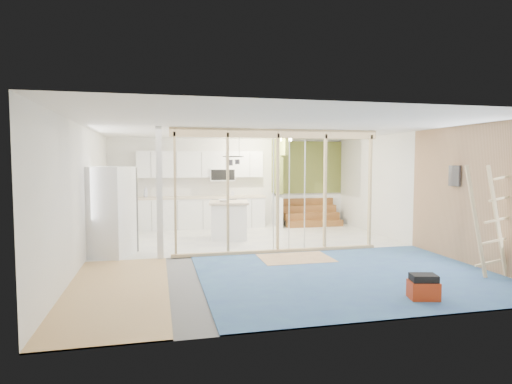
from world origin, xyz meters
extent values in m
cube|color=slate|center=(0.00, 0.00, 0.00)|extent=(7.00, 8.00, 0.01)
cube|color=white|center=(0.00, 0.00, 2.60)|extent=(7.00, 8.00, 0.01)
cube|color=white|center=(0.00, 4.00, 1.30)|extent=(7.00, 0.01, 2.60)
cube|color=white|center=(0.00, -4.00, 1.30)|extent=(7.00, 0.01, 2.60)
cube|color=white|center=(-3.50, 0.00, 1.30)|extent=(0.01, 8.00, 2.60)
cube|color=white|center=(3.50, 0.00, 1.30)|extent=(0.01, 8.00, 2.60)
cube|color=silver|center=(0.00, 2.00, 0.01)|extent=(7.00, 4.00, 0.02)
cube|color=teal|center=(1.00, -2.00, 0.01)|extent=(5.00, 4.00, 0.02)
cube|color=tan|center=(-2.75, -2.00, 0.01)|extent=(1.50, 4.00, 0.02)
cube|color=tan|center=(0.50, -0.60, 0.02)|extent=(1.40, 1.00, 0.01)
cube|color=#D3BF81|center=(0.30, 0.00, 2.50)|extent=(4.40, 0.09, 0.18)
cube|color=#D3BF81|center=(0.30, 0.00, 0.05)|extent=(4.40, 0.09, 0.06)
cube|color=silver|center=(-2.10, 0.00, 1.30)|extent=(0.12, 0.14, 2.60)
cube|color=#D3BF81|center=(-1.80, 0.00, 1.30)|extent=(0.04, 0.09, 2.40)
cube|color=#D3BF81|center=(-0.75, 0.00, 1.30)|extent=(0.04, 0.09, 2.40)
cube|color=#D3BF81|center=(0.30, 0.00, 1.30)|extent=(0.05, 0.09, 2.40)
cube|color=#D3BF81|center=(1.35, 0.00, 1.30)|extent=(0.04, 0.09, 2.40)
cube|color=#D3BF81|center=(2.40, 0.00, 1.30)|extent=(0.04, 0.09, 2.40)
cylinder|color=silver|center=(0.20, -0.03, 1.22)|extent=(0.02, 0.02, 2.35)
cylinder|color=silver|center=(0.90, 0.02, 1.22)|extent=(0.02, 0.02, 2.35)
cylinder|color=silver|center=(0.55, 0.00, 1.22)|extent=(0.02, 0.02, 2.35)
cube|color=white|center=(-0.90, 3.70, 0.44)|extent=(3.60, 0.60, 0.88)
cube|color=beige|center=(-0.90, 3.70, 0.91)|extent=(3.66, 0.64, 0.05)
cube|color=white|center=(-3.20, 2.60, 0.44)|extent=(0.60, 1.60, 0.88)
cube|color=beige|center=(-3.20, 2.60, 0.91)|extent=(0.64, 1.64, 0.05)
cube|color=white|center=(-0.90, 3.82, 1.85)|extent=(3.60, 0.34, 0.75)
cube|color=white|center=(-0.30, 3.78, 1.55)|extent=(0.72, 0.38, 0.36)
cube|color=black|center=(-0.30, 3.59, 1.55)|extent=(0.68, 0.02, 0.30)
cube|color=olive|center=(1.30, 3.55, 1.80)|extent=(0.10, 0.90, 1.60)
cube|color=white|center=(1.30, 3.55, 0.45)|extent=(0.10, 0.90, 0.90)
cube|color=olive|center=(1.30, 2.85, 2.35)|extent=(0.10, 0.50, 0.50)
cube|color=olive|center=(2.40, 3.97, 1.75)|extent=(2.20, 0.04, 1.60)
cube|color=white|center=(2.40, 3.97, 0.45)|extent=(2.20, 0.04, 0.90)
cube|color=brown|center=(2.35, 3.20, 0.10)|extent=(1.70, 0.26, 0.20)
cube|color=brown|center=(2.35, 3.46, 0.30)|extent=(1.70, 0.26, 0.20)
cube|color=brown|center=(2.35, 3.72, 0.50)|extent=(1.70, 0.26, 0.20)
cube|color=brown|center=(2.35, 3.98, 0.70)|extent=(1.70, 0.26, 0.20)
torus|color=black|center=(-0.30, 1.90, 2.05)|extent=(0.52, 0.52, 0.02)
cylinder|color=black|center=(-0.45, 1.90, 2.30)|extent=(0.01, 0.01, 0.50)
cylinder|color=black|center=(-0.15, 1.90, 2.30)|extent=(0.01, 0.01, 0.50)
cylinder|color=#3D3C42|center=(-0.40, 1.80, 1.90)|extent=(0.14, 0.14, 0.14)
cylinder|color=#3D3C42|center=(-0.18, 2.00, 1.92)|extent=(0.12, 0.12, 0.12)
cube|color=tan|center=(3.48, -2.00, 1.30)|extent=(0.02, 4.00, 2.60)
cube|color=#3D3C42|center=(3.43, -1.40, 1.65)|extent=(0.04, 0.30, 0.40)
cylinder|color=#FFEABF|center=(1.40, 3.00, 2.54)|extent=(0.32, 0.32, 0.08)
cube|color=white|center=(-3.09, 0.45, 0.91)|extent=(1.03, 1.01, 1.82)
cube|color=#3D3C42|center=(-2.70, 0.45, 0.91)|extent=(0.31, 0.67, 1.79)
cube|color=white|center=(-0.42, 1.91, 0.43)|extent=(0.97, 0.97, 0.87)
cube|color=beige|center=(-0.42, 1.91, 0.91)|extent=(1.09, 1.09, 0.05)
imported|color=white|center=(-0.55, 1.80, 0.97)|extent=(0.27, 0.27, 0.07)
imported|color=silver|center=(-2.46, 3.77, 1.09)|extent=(0.15, 0.15, 0.32)
imported|color=silver|center=(-0.01, 3.69, 1.02)|extent=(0.09, 0.09, 0.19)
cube|color=#A42D0F|center=(1.43, -3.40, 0.13)|extent=(0.44, 0.37, 0.27)
cube|color=black|center=(1.43, -3.40, 0.32)|extent=(0.40, 0.33, 0.10)
cube|color=beige|center=(2.89, -2.64, 0.94)|extent=(0.44, 0.11, 1.85)
cube|color=beige|center=(3.30, -2.64, 0.94)|extent=(0.44, 0.11, 1.85)
cube|color=beige|center=(3.15, -2.64, 0.25)|extent=(0.44, 0.11, 0.12)
cube|color=beige|center=(3.22, -2.64, 0.61)|extent=(0.44, 0.11, 0.12)
cube|color=beige|center=(3.30, -2.64, 0.96)|extent=(0.44, 0.11, 0.12)
cube|color=beige|center=(3.37, -2.64, 1.32)|extent=(0.44, 0.11, 0.12)
cube|color=beige|center=(3.44, -2.64, 1.68)|extent=(0.44, 0.11, 0.12)
camera|label=1|loc=(-2.14, -8.53, 1.91)|focal=30.00mm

